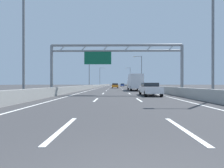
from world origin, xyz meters
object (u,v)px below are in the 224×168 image
at_px(streetlamp_right_mid, 141,70).
at_px(green_car, 115,85).
at_px(streetlamp_left_mid, 90,70).
at_px(orange_car, 115,86).
at_px(streetlamp_left_far, 100,76).
at_px(streetlamp_right_far, 130,76).
at_px(white_car, 150,89).
at_px(box_truck, 135,82).
at_px(streetlamp_right_near, 210,34).
at_px(blue_car, 122,85).
at_px(streetlamp_left_near, 26,34).
at_px(sign_gantry, 114,56).

bearing_deg(streetlamp_right_mid, green_car, 98.20).
relative_size(streetlamp_left_mid, orange_car, 2.30).
relative_size(streetlamp_left_far, green_car, 2.11).
distance_m(streetlamp_left_far, streetlamp_right_far, 14.93).
bearing_deg(white_car, streetlamp_right_mid, 83.10).
height_order(white_car, box_truck, box_truck).
relative_size(streetlamp_right_near, streetlamp_right_far, 1.00).
height_order(streetlamp_left_mid, streetlamp_right_mid, same).
bearing_deg(streetlamp_left_far, green_car, 62.24).
distance_m(streetlamp_right_far, blue_car, 6.02).
bearing_deg(blue_car, streetlamp_right_mid, -83.93).
height_order(streetlamp_left_near, green_car, streetlamp_left_near).
height_order(sign_gantry, orange_car, sign_gantry).
bearing_deg(box_truck, white_car, -89.93).
distance_m(streetlamp_right_far, green_car, 16.91).
height_order(streetlamp_right_mid, white_car, streetlamp_right_mid).
bearing_deg(streetlamp_left_far, streetlamp_left_mid, -90.00).
xyz_separation_m(streetlamp_left_near, streetlamp_left_mid, (0.00, 35.89, 0.00)).
xyz_separation_m(streetlamp_right_far, orange_car, (-7.53, -35.07, -4.64)).
relative_size(sign_gantry, streetlamp_left_near, 1.76).
xyz_separation_m(streetlamp_left_far, blue_car, (11.19, -0.72, -4.66)).
bearing_deg(box_truck, streetlamp_left_near, -119.35).
height_order(streetlamp_right_near, blue_car, streetlamp_right_near).
height_order(sign_gantry, streetlamp_left_far, streetlamp_left_far).
bearing_deg(box_truck, sign_gantry, -108.09).
height_order(streetlamp_right_mid, green_car, streetlamp_right_mid).
distance_m(streetlamp_right_mid, white_car, 30.81).
bearing_deg(streetlamp_right_near, orange_car, 101.59).
relative_size(sign_gantry, streetlamp_right_near, 1.76).
distance_m(streetlamp_left_near, streetlamp_right_mid, 38.87).
distance_m(streetlamp_right_near, orange_car, 37.77).
relative_size(streetlamp_left_far, orange_car, 2.30).
height_order(streetlamp_right_near, green_car, streetlamp_right_near).
distance_m(green_car, box_truck, 66.42).
distance_m(sign_gantry, blue_car, 63.84).
xyz_separation_m(streetlamp_right_mid, box_truck, (-3.67, -15.87, -3.70)).
relative_size(orange_car, blue_car, 0.91).
relative_size(green_car, box_truck, 0.52).
bearing_deg(sign_gantry, streetlamp_left_far, 96.36).
xyz_separation_m(streetlamp_right_far, white_car, (-3.66, -66.13, -4.64)).
bearing_deg(sign_gantry, green_car, 89.64).
distance_m(streetlamp_left_near, blue_car, 72.10).
height_order(streetlamp_left_mid, blue_car, streetlamp_left_mid).
distance_m(streetlamp_left_near, streetlamp_left_mid, 35.89).
distance_m(streetlamp_left_far, green_car, 17.08).
xyz_separation_m(orange_car, box_truck, (3.86, -16.70, 0.95)).
bearing_deg(streetlamp_left_near, orange_car, 78.60).
bearing_deg(streetlamp_right_far, box_truck, -94.06).
distance_m(sign_gantry, streetlamp_left_near, 10.38).
relative_size(green_car, orange_car, 1.09).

